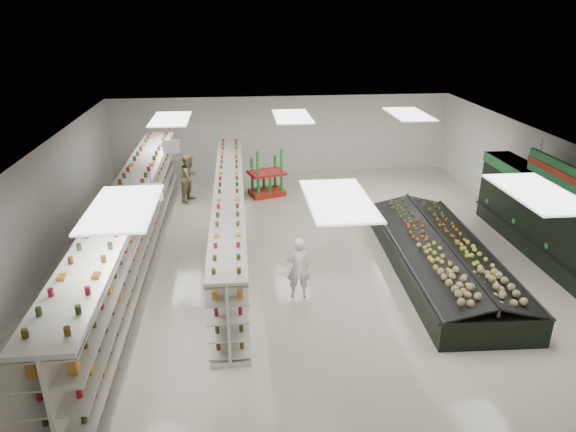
{
  "coord_description": "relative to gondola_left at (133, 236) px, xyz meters",
  "views": [
    {
      "loc": [
        -1.87,
        -12.97,
        6.56
      ],
      "look_at": [
        -0.54,
        0.12,
        1.18
      ],
      "focal_mm": 32.0,
      "sensor_mm": 36.0,
      "label": 1
    }
  ],
  "objects": [
    {
      "name": "gondola_center",
      "position": [
        2.49,
        1.26,
        -0.17
      ],
      "size": [
        0.85,
        10.95,
        1.9
      ],
      "rotation": [
        0.0,
        0.0,
        -0.0
      ],
      "color": "silver",
      "rests_on": "floor"
    },
    {
      "name": "aisle_sign_near",
      "position": [
        0.85,
        -1.49,
        1.71
      ],
      "size": [
        0.52,
        0.06,
        0.75
      ],
      "color": "white",
      "rests_on": "ceiling"
    },
    {
      "name": "shopper_main",
      "position": [
        4.12,
        -1.67,
        -0.27
      ],
      "size": [
        0.59,
        0.41,
        1.55
      ],
      "primitive_type": "imported",
      "rotation": [
        0.0,
        0.0,
        3.08
      ],
      "color": "silver",
      "rests_on": "floor"
    },
    {
      "name": "floor",
      "position": [
        4.65,
        0.51,
        -1.04
      ],
      "size": [
        16.0,
        16.0,
        0.0
      ],
      "primitive_type": "plane",
      "color": "beige",
      "rests_on": "ground"
    },
    {
      "name": "soda_endcap",
      "position": [
        3.83,
        5.64,
        -0.25
      ],
      "size": [
        1.5,
        1.24,
        1.65
      ],
      "rotation": [
        0.0,
        0.0,
        0.32
      ],
      "color": "#AA2313",
      "rests_on": "floor"
    },
    {
      "name": "shopper_background",
      "position": [
        1.04,
        5.35,
        -0.18
      ],
      "size": [
        0.83,
        0.98,
        1.74
      ],
      "primitive_type": "imported",
      "rotation": [
        0.0,
        0.0,
        1.14
      ],
      "color": "tan",
      "rests_on": "floor"
    },
    {
      "name": "produce_island",
      "position": [
        8.01,
        -0.82,
        -0.58
      ],
      "size": [
        2.73,
        6.89,
        1.02
      ],
      "rotation": [
        0.0,
        0.0,
        -0.04
      ],
      "color": "black",
      "rests_on": "floor"
    },
    {
      "name": "produce_wall_case",
      "position": [
        11.18,
        -0.99,
        0.2
      ],
      "size": [
        0.93,
        8.0,
        2.2
      ],
      "color": "black",
      "rests_on": "floor"
    },
    {
      "name": "aisle_sign_far",
      "position": [
        0.85,
        2.51,
        1.71
      ],
      "size": [
        0.52,
        0.06,
        0.75
      ],
      "color": "white",
      "rests_on": "ceiling"
    },
    {
      "name": "wall_back",
      "position": [
        4.65,
        8.51,
        0.56
      ],
      "size": [
        14.0,
        0.02,
        3.2
      ],
      "primitive_type": "cube",
      "color": "white",
      "rests_on": "floor"
    },
    {
      "name": "wall_front",
      "position": [
        4.65,
        -7.49,
        0.56
      ],
      "size": [
        14.0,
        0.02,
        3.2
      ],
      "primitive_type": "cube",
      "color": "white",
      "rests_on": "floor"
    },
    {
      "name": "gondola_left",
      "position": [
        0.0,
        0.0,
        0.0
      ],
      "size": [
        1.02,
        13.13,
        2.28
      ],
      "rotation": [
        0.0,
        0.0,
        0.0
      ],
      "color": "silver",
      "rests_on": "floor"
    },
    {
      "name": "ceiling",
      "position": [
        4.65,
        0.51,
        2.16
      ],
      "size": [
        14.0,
        16.0,
        0.02
      ],
      "primitive_type": "cube",
      "color": "white",
      "rests_on": "wall_back"
    },
    {
      "name": "hortifruti_banner",
      "position": [
        10.89,
        -0.99,
        1.61
      ],
      "size": [
        0.12,
        3.2,
        0.95
      ],
      "color": "#1E7237",
      "rests_on": "ceiling"
    },
    {
      "name": "wall_left",
      "position": [
        -2.35,
        0.51,
        0.56
      ],
      "size": [
        0.02,
        16.0,
        3.2
      ],
      "primitive_type": "cube",
      "color": "white",
      "rests_on": "floor"
    },
    {
      "name": "wall_right",
      "position": [
        11.65,
        0.51,
        0.56
      ],
      "size": [
        0.02,
        16.0,
        3.2
      ],
      "primitive_type": "cube",
      "color": "white",
      "rests_on": "floor"
    }
  ]
}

